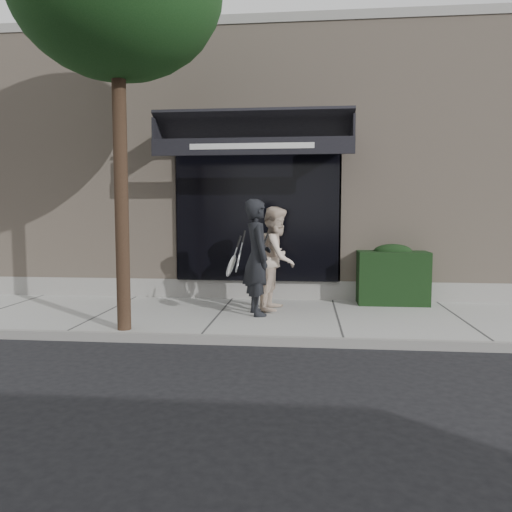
# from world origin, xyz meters

# --- Properties ---
(ground) EXTENTS (80.00, 80.00, 0.00)m
(ground) POSITION_xyz_m (0.00, 0.00, 0.00)
(ground) COLOR black
(ground) RESTS_ON ground
(sidewalk) EXTENTS (20.00, 3.00, 0.12)m
(sidewalk) POSITION_xyz_m (0.00, 0.00, 0.06)
(sidewalk) COLOR #A2A19C
(sidewalk) RESTS_ON ground
(curb) EXTENTS (20.00, 0.10, 0.14)m
(curb) POSITION_xyz_m (0.00, -1.55, 0.07)
(curb) COLOR gray
(curb) RESTS_ON ground
(building_facade) EXTENTS (14.30, 8.04, 5.64)m
(building_facade) POSITION_xyz_m (-0.01, 4.96, 2.74)
(building_facade) COLOR tan
(building_facade) RESTS_ON ground
(hedge) EXTENTS (1.30, 0.70, 1.14)m
(hedge) POSITION_xyz_m (1.10, 1.25, 0.66)
(hedge) COLOR black
(hedge) RESTS_ON sidewalk
(pedestrian_front) EXTENTS (0.84, 0.88, 1.96)m
(pedestrian_front) POSITION_xyz_m (-1.35, -0.02, 1.10)
(pedestrian_front) COLOR black
(pedestrian_front) RESTS_ON sidewalk
(pedestrian_back) EXTENTS (0.84, 1.04, 1.83)m
(pedestrian_back) POSITION_xyz_m (-1.05, 0.46, 1.04)
(pedestrian_back) COLOR beige
(pedestrian_back) RESTS_ON sidewalk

